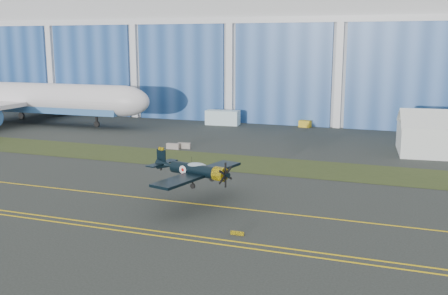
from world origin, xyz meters
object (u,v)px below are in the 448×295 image
(warbird, at_px, (194,170))
(tug, at_px, (305,124))
(jetliner, at_px, (14,65))
(shipping_container, at_px, (223,118))

(warbird, relative_size, tug, 6.44)
(jetliner, relative_size, shipping_container, 10.25)
(tug, bearing_deg, jetliner, -157.24)
(jetliner, xyz_separation_m, shipping_container, (40.96, 11.16, -10.27))
(warbird, xyz_separation_m, shipping_container, (-15.13, 50.30, -2.16))
(shipping_container, distance_m, tug, 16.39)
(shipping_container, bearing_deg, jetliner, -168.17)
(jetliner, bearing_deg, tug, 12.46)
(warbird, height_order, jetliner, jetliner)
(jetliner, bearing_deg, shipping_container, 14.11)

